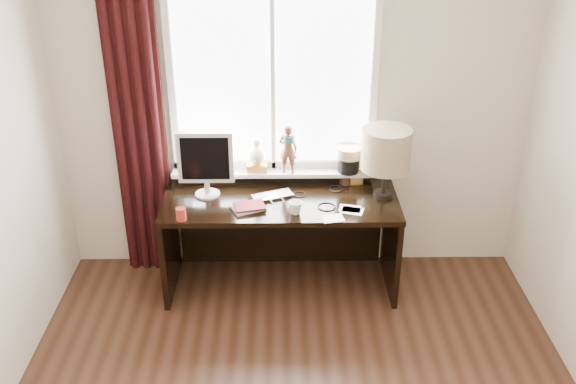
{
  "coord_description": "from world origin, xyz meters",
  "views": [
    {
      "loc": [
        -0.09,
        -2.46,
        2.91
      ],
      "look_at": [
        -0.05,
        1.25,
        1.0
      ],
      "focal_mm": 40.0,
      "sensor_mm": 36.0,
      "label": 1
    }
  ],
  "objects_px": {
    "desk": "(281,221)",
    "laptop": "(273,196)",
    "monitor": "(205,160)",
    "table_lamp": "(386,150)",
    "mug": "(295,207)",
    "red_cup": "(181,214)"
  },
  "relations": [
    {
      "from": "laptop",
      "to": "red_cup",
      "type": "xyz_separation_m",
      "value": [
        -0.62,
        -0.33,
        0.03
      ]
    },
    {
      "from": "desk",
      "to": "laptop",
      "type": "bearing_deg",
      "value": -128.37
    },
    {
      "from": "red_cup",
      "to": "table_lamp",
      "type": "relative_size",
      "value": 0.17
    },
    {
      "from": "table_lamp",
      "to": "red_cup",
      "type": "bearing_deg",
      "value": -166.68
    },
    {
      "from": "desk",
      "to": "monitor",
      "type": "height_order",
      "value": "monitor"
    },
    {
      "from": "mug",
      "to": "desk",
      "type": "xyz_separation_m",
      "value": [
        -0.1,
        0.31,
        -0.29
      ]
    },
    {
      "from": "red_cup",
      "to": "desk",
      "type": "distance_m",
      "value": 0.83
    },
    {
      "from": "monitor",
      "to": "table_lamp",
      "type": "height_order",
      "value": "table_lamp"
    },
    {
      "from": "red_cup",
      "to": "desk",
      "type": "height_order",
      "value": "red_cup"
    },
    {
      "from": "mug",
      "to": "table_lamp",
      "type": "distance_m",
      "value": 0.76
    },
    {
      "from": "mug",
      "to": "monitor",
      "type": "xyz_separation_m",
      "value": [
        -0.63,
        0.28,
        0.23
      ]
    },
    {
      "from": "laptop",
      "to": "table_lamp",
      "type": "distance_m",
      "value": 0.87
    },
    {
      "from": "mug",
      "to": "red_cup",
      "type": "height_order",
      "value": "mug"
    },
    {
      "from": "mug",
      "to": "table_lamp",
      "type": "relative_size",
      "value": 0.19
    },
    {
      "from": "red_cup",
      "to": "table_lamp",
      "type": "bearing_deg",
      "value": 13.32
    },
    {
      "from": "laptop",
      "to": "table_lamp",
      "type": "height_order",
      "value": "table_lamp"
    },
    {
      "from": "laptop",
      "to": "mug",
      "type": "xyz_separation_m",
      "value": [
        0.16,
        -0.24,
        0.04
      ]
    },
    {
      "from": "mug",
      "to": "red_cup",
      "type": "xyz_separation_m",
      "value": [
        -0.78,
        -0.08,
        -0.0
      ]
    },
    {
      "from": "monitor",
      "to": "mug",
      "type": "bearing_deg",
      "value": -23.9
    },
    {
      "from": "desk",
      "to": "table_lamp",
      "type": "relative_size",
      "value": 3.27
    },
    {
      "from": "red_cup",
      "to": "laptop",
      "type": "bearing_deg",
      "value": 27.85
    },
    {
      "from": "laptop",
      "to": "red_cup",
      "type": "bearing_deg",
      "value": -173.68
    }
  ]
}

